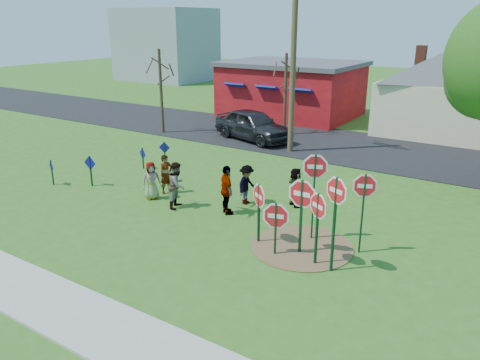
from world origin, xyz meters
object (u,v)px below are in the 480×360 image
(stop_sign_b, at_px, (315,175))
(suv, at_px, (253,125))
(utility_pole, at_px, (293,56))
(person_a, at_px, (151,181))
(person_b, at_px, (166,174))
(stop_sign_c, at_px, (336,203))
(stop_sign_d, at_px, (364,193))
(stop_sign_a, at_px, (259,201))

(stop_sign_b, relative_size, suv, 0.57)
(suv, bearing_deg, utility_pole, -93.62)
(person_a, bearing_deg, suv, 43.81)
(stop_sign_b, height_order, person_b, stop_sign_b)
(person_b, bearing_deg, suv, 23.37)
(stop_sign_c, bearing_deg, utility_pole, 146.93)
(stop_sign_b, relative_size, person_b, 1.84)
(stop_sign_b, bearing_deg, stop_sign_d, -26.08)
(stop_sign_a, height_order, stop_sign_c, stop_sign_c)
(stop_sign_d, bearing_deg, stop_sign_a, 175.44)
(person_b, height_order, utility_pole, utility_pole)
(stop_sign_d, xyz_separation_m, person_a, (-8.42, -0.04, -1.16))
(stop_sign_a, height_order, suv, stop_sign_a)
(person_a, height_order, suv, suv)
(stop_sign_a, distance_m, suv, 13.36)
(stop_sign_d, xyz_separation_m, person_b, (-8.36, 0.77, -1.10))
(stop_sign_b, bearing_deg, person_b, 150.80)
(utility_pole, bearing_deg, suv, 159.90)
(stop_sign_d, relative_size, person_b, 1.63)
(stop_sign_d, distance_m, person_a, 8.50)
(stop_sign_b, distance_m, person_b, 6.91)
(person_a, relative_size, suv, 0.29)
(stop_sign_c, bearing_deg, person_a, -165.49)
(stop_sign_a, height_order, person_b, stop_sign_a)
(stop_sign_c, bearing_deg, stop_sign_d, 103.83)
(person_b, xyz_separation_m, suv, (-1.65, 9.50, 0.11))
(suv, bearing_deg, stop_sign_d, -119.25)
(suv, relative_size, utility_pole, 0.54)
(stop_sign_b, bearing_deg, person_a, 157.60)
(stop_sign_b, relative_size, utility_pole, 0.31)
(stop_sign_a, relative_size, person_b, 1.29)
(person_a, bearing_deg, stop_sign_c, -65.20)
(stop_sign_b, height_order, suv, stop_sign_b)
(stop_sign_a, relative_size, utility_pole, 0.22)
(stop_sign_c, xyz_separation_m, stop_sign_d, (0.29, 1.51, -0.15))
(stop_sign_b, height_order, stop_sign_c, stop_sign_b)
(stop_sign_a, xyz_separation_m, stop_sign_d, (2.94, 1.06, 0.50))
(stop_sign_c, bearing_deg, person_b, -170.98)
(utility_pole, bearing_deg, person_b, -99.10)
(stop_sign_b, xyz_separation_m, utility_pole, (-5.40, 9.09, 2.83))
(stop_sign_a, bearing_deg, person_b, -166.00)
(stop_sign_b, bearing_deg, utility_pole, 97.32)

